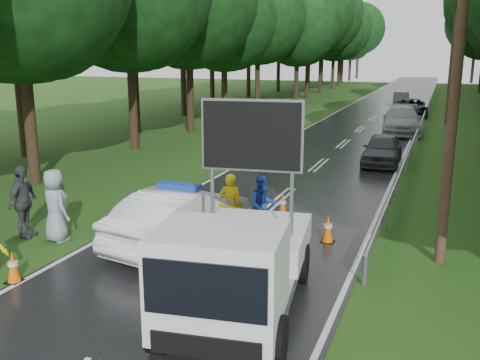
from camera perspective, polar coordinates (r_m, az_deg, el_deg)
The scene contains 22 objects.
ground at distance 13.03m, azimuth -3.43°, elevation -8.75°, with size 160.00×160.00×0.00m, color #1C4D16.
road at distance 41.56m, azimuth 13.94°, elevation 6.37°, with size 7.00×140.00×0.02m, color black.
guardrail at distance 40.88m, azimuth 19.09°, elevation 6.68°, with size 0.12×60.06×0.70m.
utility_pole_near at distance 12.96m, azimuth 22.35°, elevation 13.12°, with size 1.40×0.24×10.00m.
utility_pole_mid at distance 38.96m, azimuth 21.77°, elevation 12.83°, with size 1.40×0.24×10.00m.
utility_pole_far at distance 64.96m, azimuth 21.65°, elevation 12.77°, with size 1.40×0.24×10.00m.
police_sedan at distance 13.92m, azimuth -6.41°, elevation -4.00°, with size 2.36×4.79×1.66m.
work_truck at distance 10.05m, azimuth -0.34°, elevation -9.05°, with size 2.84×5.24×3.99m.
barrier at distance 13.43m, azimuth 0.27°, elevation -4.32°, with size 2.44×1.05×1.08m.
officer at distance 14.56m, azimuth -1.01°, elevation -2.67°, with size 0.64×0.42×1.75m, color yellow.
civilian at distance 14.69m, azimuth 2.43°, elevation -2.70°, with size 0.81×0.63×1.66m, color #1942A7.
bystander_mid at distance 15.53m, azimuth -22.16°, elevation -2.18°, with size 1.17×0.49×2.00m, color #3A3C41.
bystander_right at distance 14.93m, azimuth -19.13°, elevation -2.59°, with size 0.96×0.62×1.96m, color #8592A0.
queue_car_first at distance 24.73m, azimuth 14.94°, elevation 3.19°, with size 1.60×3.97×1.35m, color #393B40.
queue_car_second at distance 34.55m, azimuth 16.87°, elevation 6.14°, with size 2.27×5.59×1.62m, color #9FA0A7.
queue_car_third at distance 43.95m, azimuth 17.82°, elevation 7.37°, with size 2.23×4.83×1.34m, color black.
queue_car_fourth at distance 51.63m, azimuth 16.79°, elevation 8.24°, with size 1.35×3.87×1.27m, color #43454B.
cone_near_left at distance 12.81m, azimuth -23.05°, elevation -8.58°, with size 0.34×0.34×0.73m.
cone_center at distance 14.88m, azimuth -2.57°, elevation -4.56°, with size 0.31×0.31×0.65m.
cone_far at distance 16.51m, azimuth 4.59°, elevation -2.69°, with size 0.32×0.32×0.69m.
cone_left_mid at distance 16.57m, azimuth -7.57°, elevation -2.46°, with size 0.39×0.39×0.83m.
cone_right at distance 14.36m, azimuth 9.36°, elevation -5.20°, with size 0.36×0.36×0.76m.
Camera 1 is at (5.02, -10.96, 4.95)m, focal length 40.00 mm.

